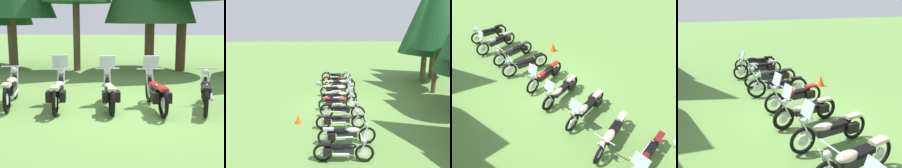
{
  "view_description": "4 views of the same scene",
  "coord_description": "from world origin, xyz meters",
  "views": [
    {
      "loc": [
        0.1,
        -8.81,
        2.4
      ],
      "look_at": [
        -0.6,
        0.39,
        0.58
      ],
      "focal_mm": 54.2,
      "sensor_mm": 36.0,
      "label": 1
    },
    {
      "loc": [
        14.51,
        -0.23,
        5.17
      ],
      "look_at": [
        -1.75,
        -0.05,
        0.89
      ],
      "focal_mm": 41.48,
      "sensor_mm": 36.0,
      "label": 2
    },
    {
      "loc": [
        -5.23,
        3.8,
        6.18
      ],
      "look_at": [
        -0.59,
        -0.2,
        0.66
      ],
      "focal_mm": 31.85,
      "sensor_mm": 36.0,
      "label": 3
    },
    {
      "loc": [
        -7.28,
        2.92,
        3.66
      ],
      "look_at": [
        1.7,
        -0.32,
        0.53
      ],
      "focal_mm": 41.63,
      "sensor_mm": 36.0,
      "label": 4
    }
  ],
  "objects": [
    {
      "name": "motorcycle_3",
      "position": [
        -2.0,
        -0.11,
        0.47
      ],
      "size": [
        0.73,
        2.32,
        1.37
      ],
      "rotation": [
        0.0,
        0.0,
        1.7
      ],
      "color": "black",
      "rests_on": "ground_plane"
    },
    {
      "name": "motorcycle_4",
      "position": [
        -0.63,
        -0.01,
        0.44
      ],
      "size": [
        0.78,
        2.21,
        1.36
      ],
      "rotation": [
        0.0,
        0.0,
        1.73
      ],
      "color": "black",
      "rests_on": "ground_plane"
    },
    {
      "name": "motorcycle_2",
      "position": [
        -3.38,
        0.11,
        0.48
      ],
      "size": [
        0.8,
        2.3,
        1.02
      ],
      "rotation": [
        0.0,
        0.0,
        1.79
      ],
      "color": "black",
      "rests_on": "ground_plane"
    },
    {
      "name": "motorcycle_5",
      "position": [
        0.6,
        -0.09,
        0.48
      ],
      "size": [
        0.87,
        2.26,
        1.37
      ],
      "rotation": [
        0.0,
        0.0,
        1.76
      ],
      "color": "black",
      "rests_on": "ground_plane"
    },
    {
      "name": "ground_plane",
      "position": [
        0.0,
        0.0,
        0.0
      ],
      "size": [
        80.0,
        80.0,
        0.0
      ],
      "primitive_type": "plane",
      "color": "#608C42"
    },
    {
      "name": "motorcycle_6",
      "position": [
        1.93,
        0.13,
        0.46
      ],
      "size": [
        0.68,
        2.36,
        1.02
      ],
      "rotation": [
        0.0,
        0.0,
        1.4
      ],
      "color": "black",
      "rests_on": "ground_plane"
    }
  ]
}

